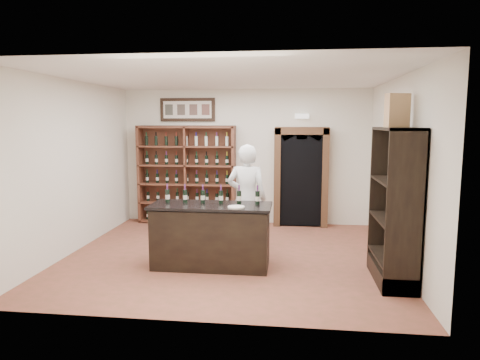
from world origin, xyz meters
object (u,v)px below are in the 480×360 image
tasting_counter (211,236)px  side_cabinet (396,230)px  wine_shelf (187,174)px  counter_bottle_0 (167,196)px  wine_crate (397,110)px  shopkeeper (247,199)px

tasting_counter → side_cabinet: (2.72, -0.30, 0.26)m
wine_shelf → counter_bottle_0: 2.86m
tasting_counter → side_cabinet: 2.75m
counter_bottle_0 → side_cabinet: size_ratio=0.14×
tasting_counter → wine_shelf: bearing=110.6°
wine_shelf → wine_crate: bearing=-39.1°
counter_bottle_0 → shopkeeper: shopkeeper is taller
side_cabinet → wine_crate: (-0.02, 0.15, 1.68)m
shopkeeper → wine_crate: bearing=160.7°
tasting_counter → shopkeeper: size_ratio=0.99×
shopkeeper → wine_shelf: bearing=-47.9°
wine_shelf → side_cabinet: bearing=-40.2°
side_cabinet → wine_crate: bearing=99.5°
wine_shelf → counter_bottle_0: wine_shelf is taller
counter_bottle_0 → wine_crate: (3.42, -0.25, 1.33)m
tasting_counter → wine_crate: size_ratio=4.01×
tasting_counter → shopkeeper: bearing=60.8°
shopkeeper → wine_crate: 2.86m
side_cabinet → wine_shelf: bearing=139.8°
tasting_counter → counter_bottle_0: (-0.72, 0.09, 0.61)m
tasting_counter → counter_bottle_0: counter_bottle_0 is taller
counter_bottle_0 → wine_crate: size_ratio=0.64×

